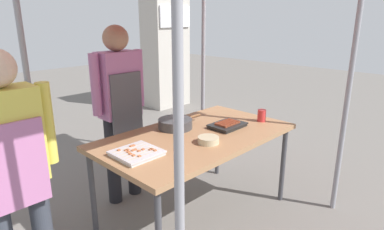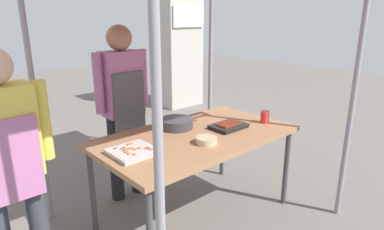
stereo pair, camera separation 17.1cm
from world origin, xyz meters
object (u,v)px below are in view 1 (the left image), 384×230
object	(u,v)px
stall_table	(196,140)
vendor_woman	(120,101)
drink_cup_near_edge	(262,115)
neighbor_stall_right	(166,51)
tray_meat_skewers	(136,153)
tray_grilled_sausages	(227,125)
cooking_wok	(175,123)
condiment_bowl	(208,140)
customer_nearby	(11,163)

from	to	relation	value
stall_table	vendor_woman	distance (m)	0.78
drink_cup_near_edge	neighbor_stall_right	xyz separation A→B (m)	(1.64, 3.16, 0.23)
tray_meat_skewers	tray_grilled_sausages	bearing A→B (deg)	-4.83
cooking_wok	condiment_bowl	size ratio (longest dim) A/B	2.79
tray_meat_skewers	condiment_bowl	world-z (taller)	condiment_bowl
cooking_wok	drink_cup_near_edge	size ratio (longest dim) A/B	4.18
cooking_wok	drink_cup_near_edge	distance (m)	0.79
tray_meat_skewers	cooking_wok	xyz separation A→B (m)	(0.57, 0.23, 0.03)
tray_meat_skewers	customer_nearby	size ratio (longest dim) A/B	0.20
stall_table	tray_meat_skewers	bearing A→B (deg)	179.75
condiment_bowl	neighbor_stall_right	world-z (taller)	neighbor_stall_right
condiment_bowl	drink_cup_near_edge	world-z (taller)	drink_cup_near_edge
condiment_bowl	customer_nearby	xyz separation A→B (m)	(-1.24, 0.36, 0.11)
vendor_woman	customer_nearby	bearing A→B (deg)	26.69
customer_nearby	vendor_woman	bearing A→B (deg)	26.69
drink_cup_near_edge	neighbor_stall_right	distance (m)	3.57
drink_cup_near_edge	customer_nearby	distance (m)	2.00
tray_grilled_sausages	customer_nearby	world-z (taller)	customer_nearby
drink_cup_near_edge	vendor_woman	size ratio (longest dim) A/B	0.07
tray_grilled_sausages	drink_cup_near_edge	size ratio (longest dim) A/B	2.83
stall_table	customer_nearby	xyz separation A→B (m)	(-1.32, 0.16, 0.19)
condiment_bowl	customer_nearby	bearing A→B (deg)	163.97
cooking_wok	customer_nearby	xyz separation A→B (m)	(-1.30, -0.07, 0.09)
vendor_woman	stall_table	bearing A→B (deg)	109.31
cooking_wok	customer_nearby	bearing A→B (deg)	-176.92
cooking_wok	customer_nearby	world-z (taller)	customer_nearby
tray_meat_skewers	customer_nearby	xyz separation A→B (m)	(-0.73, 0.16, 0.12)
stall_table	tray_meat_skewers	size ratio (longest dim) A/B	5.38
customer_nearby	tray_meat_skewers	bearing A→B (deg)	-12.06
tray_grilled_sausages	cooking_wok	world-z (taller)	cooking_wok
vendor_woman	customer_nearby	world-z (taller)	vendor_woman
drink_cup_near_edge	tray_meat_skewers	bearing A→B (deg)	171.40
condiment_bowl	vendor_woman	xyz separation A→B (m)	(-0.17, 0.90, 0.17)
tray_meat_skewers	stall_table	bearing A→B (deg)	-0.25
vendor_woman	neighbor_stall_right	world-z (taller)	neighbor_stall_right
condiment_bowl	vendor_woman	world-z (taller)	vendor_woman
cooking_wok	tray_meat_skewers	bearing A→B (deg)	-158.57
stall_table	vendor_woman	world-z (taller)	vendor_woman
drink_cup_near_edge	vendor_woman	world-z (taller)	vendor_woman
neighbor_stall_right	customer_nearby	bearing A→B (deg)	-142.06
cooking_wok	customer_nearby	size ratio (longest dim) A/B	0.30
cooking_wok	drink_cup_near_edge	xyz separation A→B (m)	(0.67, -0.41, 0.01)
vendor_woman	neighbor_stall_right	distance (m)	3.42
condiment_bowl	vendor_woman	bearing A→B (deg)	100.45
tray_grilled_sausages	cooking_wok	xyz separation A→B (m)	(-0.32, 0.30, 0.02)
cooking_wok	stall_table	bearing A→B (deg)	-85.57
tray_meat_skewers	vendor_woman	size ratio (longest dim) A/B	0.19
cooking_wok	vendor_woman	world-z (taller)	vendor_woman
cooking_wok	drink_cup_near_edge	bearing A→B (deg)	-31.57
tray_meat_skewers	cooking_wok	size ratio (longest dim) A/B	0.66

